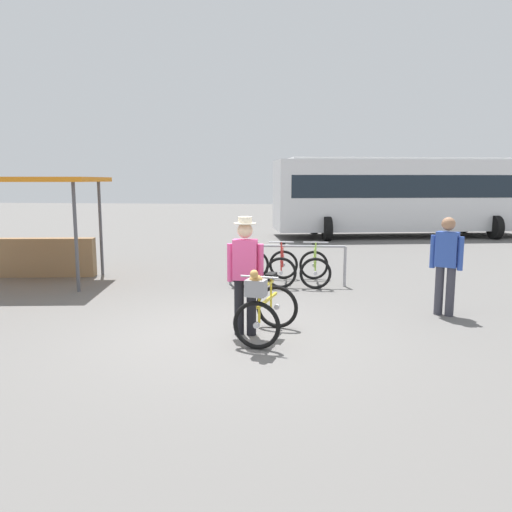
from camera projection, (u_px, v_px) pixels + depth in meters
name	position (u px, v px, depth m)	size (l,w,h in m)	color
ground_plane	(228.00, 335.00, 7.28)	(80.00, 80.00, 0.00)	#605E5B
bike_rack_rail	(287.00, 256.00, 10.64)	(2.51, 0.11, 0.88)	#99999E
racked_bike_blue	(250.00, 266.00, 10.92)	(0.76, 1.16, 0.97)	black
racked_bike_red	(282.00, 267.00, 10.87)	(0.67, 1.09, 0.97)	black
racked_bike_lime	(315.00, 267.00, 10.81)	(0.69, 1.11, 0.97)	black
featured_bicycle	(265.00, 307.00, 6.97)	(0.87, 1.25, 1.09)	black
person_with_featured_bike	(245.00, 271.00, 7.17)	(0.53, 0.32, 1.72)	black
pedestrian_with_backpack	(447.00, 260.00, 8.25)	(0.48, 0.43, 1.64)	#383842
bus_distant	(402.00, 193.00, 19.80)	(10.29, 4.57, 3.08)	silver
market_stall	(34.00, 218.00, 11.12)	(3.38, 2.70, 2.30)	#4C4C51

